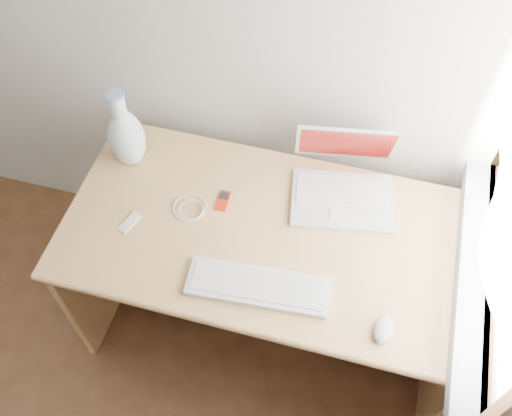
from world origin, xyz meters
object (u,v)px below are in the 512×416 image
(desk, at_px, (276,245))
(vase, at_px, (126,136))
(external_keyboard, at_px, (258,286))
(laptop, at_px, (346,182))

(desk, bearing_deg, vase, 171.41)
(external_keyboard, bearing_deg, vase, 142.17)
(desk, relative_size, laptop, 3.65)
(desk, xyz_separation_m, vase, (-0.58, 0.09, 0.35))
(external_keyboard, bearing_deg, laptop, 61.91)
(desk, height_order, external_keyboard, external_keyboard)
(desk, distance_m, laptop, 0.37)
(laptop, xyz_separation_m, external_keyboard, (-0.20, -0.45, -0.04))
(desk, xyz_separation_m, laptop, (0.21, 0.15, 0.27))
(desk, height_order, vase, vase)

